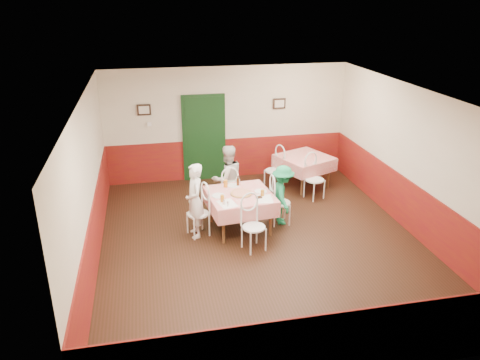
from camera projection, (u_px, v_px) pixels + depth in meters
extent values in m
plane|color=black|center=(261.00, 242.00, 8.90)|extent=(7.00, 7.00, 0.00)
plane|color=white|center=(264.00, 96.00, 7.86)|extent=(7.00, 7.00, 0.00)
cube|color=beige|center=(228.00, 123.00, 11.56)|extent=(6.00, 0.10, 2.80)
cube|color=beige|center=(339.00, 284.00, 5.20)|extent=(6.00, 0.10, 2.80)
cube|color=beige|center=(88.00, 186.00, 7.82)|extent=(0.10, 7.00, 2.80)
cube|color=beige|center=(414.00, 162.00, 8.94)|extent=(0.10, 7.00, 2.80)
cube|color=maroon|center=(228.00, 158.00, 11.88)|extent=(6.00, 0.03, 1.00)
cube|color=maroon|center=(333.00, 347.00, 5.55)|extent=(6.00, 0.03, 1.00)
cube|color=maroon|center=(96.00, 234.00, 8.16)|extent=(0.03, 7.00, 1.00)
cube|color=maroon|center=(407.00, 205.00, 9.28)|extent=(0.03, 7.00, 1.00)
cube|color=black|center=(204.00, 139.00, 11.53)|extent=(0.96, 0.06, 2.10)
cube|color=black|center=(144.00, 110.00, 10.97)|extent=(0.32, 0.03, 0.26)
cube|color=black|center=(279.00, 104.00, 11.59)|extent=(0.32, 0.03, 0.26)
cube|color=white|center=(149.00, 124.00, 11.12)|extent=(0.10, 0.03, 0.10)
cube|color=red|center=(240.00, 212.00, 9.27)|extent=(1.33, 1.33, 0.77)
cube|color=red|center=(304.00, 171.00, 11.34)|extent=(1.47, 1.47, 0.77)
cylinder|color=#B74723|center=(241.00, 193.00, 9.10)|extent=(0.45, 0.45, 0.03)
cylinder|color=white|center=(218.00, 196.00, 9.02)|extent=(0.27, 0.27, 0.01)
cylinder|color=white|center=(261.00, 191.00, 9.21)|extent=(0.27, 0.27, 0.01)
cylinder|color=white|center=(233.00, 185.00, 9.49)|extent=(0.27, 0.27, 0.01)
cylinder|color=#BF7219|center=(222.00, 198.00, 8.75)|extent=(0.08, 0.08, 0.13)
cylinder|color=#BF7219|center=(262.00, 193.00, 9.00)|extent=(0.07, 0.07, 0.12)
cylinder|color=#BF7219|center=(226.00, 184.00, 9.42)|extent=(0.09, 0.09, 0.15)
cylinder|color=#381C0A|center=(238.00, 181.00, 9.45)|extent=(0.06, 0.06, 0.20)
cylinder|color=silver|center=(224.00, 203.00, 8.63)|extent=(0.04, 0.04, 0.09)
cylinder|color=silver|center=(228.00, 204.00, 8.57)|extent=(0.04, 0.04, 0.09)
cylinder|color=#B23319|center=(224.00, 202.00, 8.66)|extent=(0.04, 0.04, 0.09)
cube|color=white|center=(227.00, 204.00, 8.69)|extent=(0.39, 0.46, 0.00)
cube|color=white|center=(264.00, 199.00, 8.89)|extent=(0.34, 0.43, 0.00)
cube|color=black|center=(259.00, 197.00, 8.94)|extent=(0.12, 0.10, 0.02)
imported|color=gray|center=(195.00, 201.00, 8.88)|extent=(0.39, 0.56, 1.47)
imported|color=gray|center=(227.00, 179.00, 9.93)|extent=(0.85, 0.76, 1.47)
imported|color=gray|center=(283.00, 195.00, 9.42)|extent=(0.53, 0.84, 1.23)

